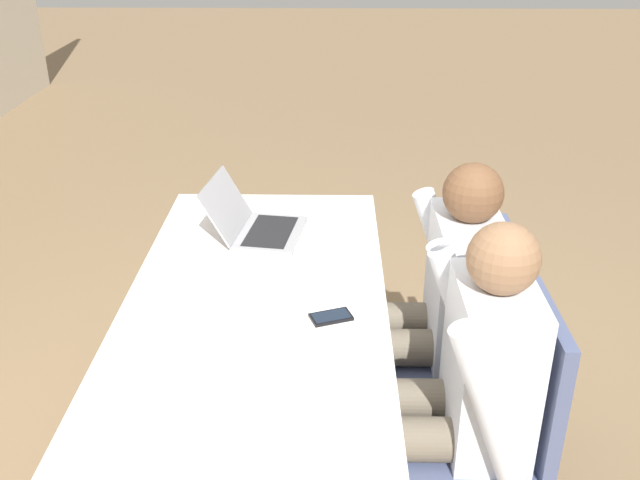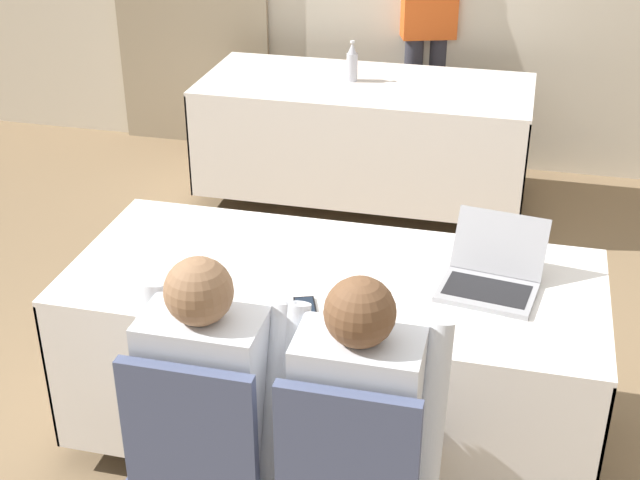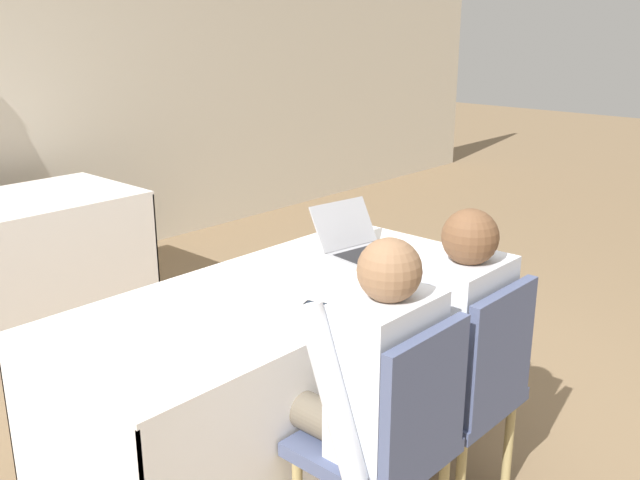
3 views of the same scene
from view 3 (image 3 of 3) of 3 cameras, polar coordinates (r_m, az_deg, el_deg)
ground_plane at (r=3.21m, az=-2.91°, el=-16.50°), size 24.00×24.00×0.00m
conference_table_near at (r=2.93m, az=-3.08°, el=-7.12°), size 1.92×0.85×0.75m
laptop at (r=3.26m, az=3.29°, el=-0.45°), size 0.37×0.39×0.22m
cell_phone at (r=2.67m, az=-0.06°, el=-5.37°), size 0.11×0.14×0.01m
paper_beside_laptop at (r=3.06m, az=6.45°, el=-2.55°), size 0.27×0.34×0.00m
paper_centre_table at (r=2.85m, az=-3.39°, el=-4.05°), size 0.27×0.33×0.00m
chair_near_left at (r=2.39m, az=5.70°, el=-15.41°), size 0.44×0.44×0.90m
chair_near_right at (r=2.73m, az=11.66°, el=-11.28°), size 0.44×0.44×0.90m
person_checkered_shirt at (r=2.36m, az=3.77°, el=-11.27°), size 0.50×0.52×1.16m
person_white_shirt at (r=2.70m, az=9.99°, el=-7.66°), size 0.50×0.52×1.16m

